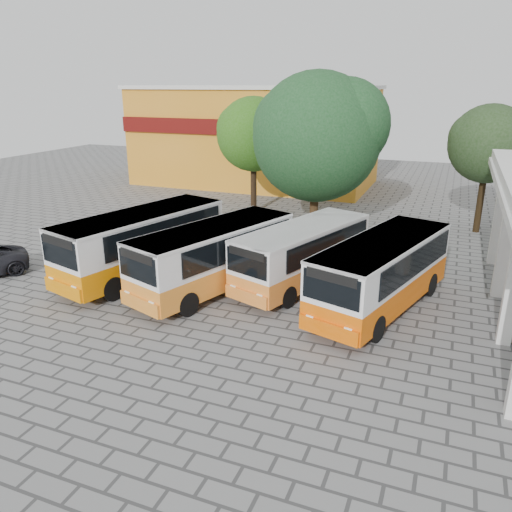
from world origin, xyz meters
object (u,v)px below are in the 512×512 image
at_px(bus_centre_right, 303,251).
at_px(bus_far_left, 142,240).
at_px(bus_centre_left, 214,254).
at_px(bus_far_right, 382,270).

bearing_deg(bus_centre_right, bus_far_left, -147.84).
height_order(bus_far_left, bus_centre_right, bus_far_left).
height_order(bus_centre_left, bus_centre_right, bus_centre_left).
xyz_separation_m(bus_centre_left, bus_far_right, (6.88, 0.63, 0.01)).
xyz_separation_m(bus_far_left, bus_centre_left, (3.76, -0.28, -0.09)).
bearing_deg(bus_centre_left, bus_far_left, -165.38).
bearing_deg(bus_far_right, bus_far_left, -161.46).
height_order(bus_far_left, bus_centre_left, bus_far_left).
bearing_deg(bus_centre_right, bus_far_right, -1.53).
distance_m(bus_centre_left, bus_centre_right, 3.85).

